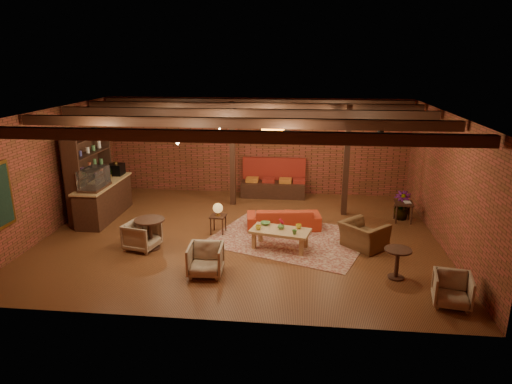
# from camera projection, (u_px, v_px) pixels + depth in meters

# --- Properties ---
(floor) EXTENTS (10.00, 10.00, 0.00)m
(floor) POSITION_uv_depth(u_px,v_px,m) (241.00, 235.00, 11.90)
(floor) COLOR #3D1D0F
(floor) RESTS_ON ground
(ceiling) EXTENTS (10.00, 8.00, 0.02)m
(ceiling) POSITION_uv_depth(u_px,v_px,m) (240.00, 112.00, 10.99)
(ceiling) COLOR black
(ceiling) RESTS_ON wall_back
(wall_back) EXTENTS (10.00, 0.02, 3.20)m
(wall_back) POSITION_uv_depth(u_px,v_px,m) (257.00, 146.00, 15.26)
(wall_back) COLOR brown
(wall_back) RESTS_ON ground
(wall_front) EXTENTS (10.00, 0.02, 3.20)m
(wall_front) POSITION_uv_depth(u_px,v_px,m) (207.00, 236.00, 7.63)
(wall_front) COLOR brown
(wall_front) RESTS_ON ground
(wall_left) EXTENTS (0.02, 8.00, 3.20)m
(wall_left) POSITION_uv_depth(u_px,v_px,m) (51.00, 171.00, 11.95)
(wall_left) COLOR brown
(wall_left) RESTS_ON ground
(wall_right) EXTENTS (0.02, 8.00, 3.20)m
(wall_right) POSITION_uv_depth(u_px,v_px,m) (446.00, 182.00, 10.94)
(wall_right) COLOR brown
(wall_right) RESTS_ON ground
(ceiling_beams) EXTENTS (9.80, 6.40, 0.22)m
(ceiling_beams) POSITION_uv_depth(u_px,v_px,m) (240.00, 117.00, 11.02)
(ceiling_beams) COLOR black
(ceiling_beams) RESTS_ON ceiling
(ceiling_pipe) EXTENTS (9.60, 0.12, 0.12)m
(ceiling_pipe) POSITION_uv_depth(u_px,v_px,m) (248.00, 118.00, 12.61)
(ceiling_pipe) COLOR black
(ceiling_pipe) RESTS_ON ceiling
(post_left) EXTENTS (0.16, 0.16, 3.20)m
(post_left) POSITION_uv_depth(u_px,v_px,m) (233.00, 154.00, 13.98)
(post_left) COLOR black
(post_left) RESTS_ON ground
(post_right) EXTENTS (0.16, 0.16, 3.20)m
(post_right) POSITION_uv_depth(u_px,v_px,m) (346.00, 161.00, 13.07)
(post_right) COLOR black
(post_right) RESTS_ON ground
(service_counter) EXTENTS (0.80, 2.50, 1.60)m
(service_counter) POSITION_uv_depth(u_px,v_px,m) (103.00, 191.00, 13.04)
(service_counter) COLOR black
(service_counter) RESTS_ON ground
(plant_counter) EXTENTS (0.35, 0.39, 0.30)m
(plant_counter) POSITION_uv_depth(u_px,v_px,m) (108.00, 175.00, 13.10)
(plant_counter) COLOR #337F33
(plant_counter) RESTS_ON service_counter
(shelving_hutch) EXTENTS (0.52, 2.00, 2.40)m
(shelving_hutch) POSITION_uv_depth(u_px,v_px,m) (90.00, 176.00, 13.06)
(shelving_hutch) COLOR black
(shelving_hutch) RESTS_ON ground
(banquette) EXTENTS (2.10, 0.70, 1.00)m
(banquette) POSITION_uv_depth(u_px,v_px,m) (273.00, 182.00, 15.08)
(banquette) COLOR maroon
(banquette) RESTS_ON ground
(service_sign) EXTENTS (0.86, 0.06, 0.30)m
(service_sign) POSITION_uv_depth(u_px,v_px,m) (273.00, 128.00, 14.12)
(service_sign) COLOR orange
(service_sign) RESTS_ON ceiling
(ceiling_spotlights) EXTENTS (6.40, 4.40, 0.28)m
(ceiling_spotlights) POSITION_uv_depth(u_px,v_px,m) (240.00, 126.00, 11.08)
(ceiling_spotlights) COLOR black
(ceiling_spotlights) RESTS_ON ceiling
(rug) EXTENTS (4.49, 3.97, 0.01)m
(rug) POSITION_uv_depth(u_px,v_px,m) (290.00, 238.00, 11.74)
(rug) COLOR maroon
(rug) RESTS_ON floor
(sofa) EXTENTS (2.06, 1.03, 0.58)m
(sofa) POSITION_uv_depth(u_px,v_px,m) (284.00, 218.00, 12.35)
(sofa) COLOR #AC2F18
(sofa) RESTS_ON floor
(coffee_table) EXTENTS (1.53, 1.00, 0.73)m
(coffee_table) POSITION_uv_depth(u_px,v_px,m) (280.00, 232.00, 11.00)
(coffee_table) COLOR #A26D4B
(coffee_table) RESTS_ON floor
(side_table_lamp) EXTENTS (0.43, 0.43, 0.82)m
(side_table_lamp) POSITION_uv_depth(u_px,v_px,m) (218.00, 210.00, 11.90)
(side_table_lamp) COLOR black
(side_table_lamp) RESTS_ON floor
(round_table_left) EXTENTS (0.73, 0.73, 0.76)m
(round_table_left) POSITION_uv_depth(u_px,v_px,m) (150.00, 229.00, 10.95)
(round_table_left) COLOR black
(round_table_left) RESTS_ON floor
(armchair_a) EXTENTS (0.82, 0.86, 0.74)m
(armchair_a) POSITION_uv_depth(u_px,v_px,m) (142.00, 234.00, 10.98)
(armchair_a) COLOR beige
(armchair_a) RESTS_ON floor
(armchair_b) EXTENTS (0.75, 0.71, 0.74)m
(armchair_b) POSITION_uv_depth(u_px,v_px,m) (206.00, 258.00, 9.68)
(armchair_b) COLOR beige
(armchair_b) RESTS_ON floor
(armchair_right) EXTENTS (1.15, 1.16, 0.87)m
(armchair_right) POSITION_uv_depth(u_px,v_px,m) (364.00, 231.00, 11.02)
(armchair_right) COLOR brown
(armchair_right) RESTS_ON floor
(side_table_book) EXTENTS (0.54, 0.54, 0.59)m
(side_table_book) POSITION_uv_depth(u_px,v_px,m) (404.00, 204.00, 12.76)
(side_table_book) COLOR black
(side_table_book) RESTS_ON floor
(round_table_right) EXTENTS (0.56, 0.56, 0.66)m
(round_table_right) POSITION_uv_depth(u_px,v_px,m) (397.00, 259.00, 9.49)
(round_table_right) COLOR black
(round_table_right) RESTS_ON floor
(armchair_far) EXTENTS (0.77, 0.73, 0.69)m
(armchair_far) POSITION_uv_depth(u_px,v_px,m) (452.00, 288.00, 8.49)
(armchair_far) COLOR beige
(armchair_far) RESTS_ON floor
(plant_tall) EXTENTS (1.80, 1.80, 2.45)m
(plant_tall) POSITION_uv_depth(u_px,v_px,m) (404.00, 178.00, 12.77)
(plant_tall) COLOR #4C7F4C
(plant_tall) RESTS_ON floor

